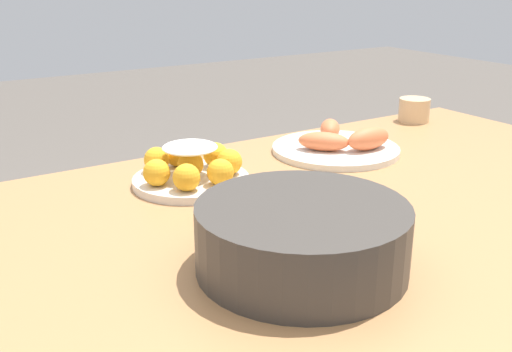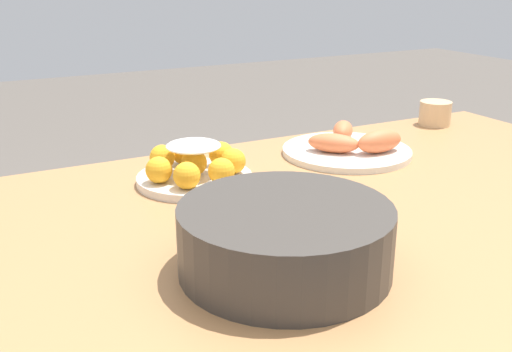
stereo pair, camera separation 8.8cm
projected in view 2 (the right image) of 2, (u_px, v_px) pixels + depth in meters
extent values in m
cylinder|color=#A87547|center=(450.00, 237.00, 1.84)|extent=(0.06, 0.06, 0.71)
cube|color=#A87547|center=(325.00, 220.00, 1.05)|extent=(1.60, 0.92, 0.03)
cylinder|color=silver|center=(195.00, 179.00, 1.18)|extent=(0.23, 0.23, 0.02)
sphere|color=#F4A823|center=(159.00, 170.00, 1.13)|extent=(0.05, 0.05, 0.05)
sphere|color=#F4A823|center=(187.00, 175.00, 1.10)|extent=(0.05, 0.05, 0.05)
sphere|color=#F4A823|center=(221.00, 171.00, 1.12)|extent=(0.05, 0.05, 0.05)
sphere|color=#F4A823|center=(233.00, 161.00, 1.18)|extent=(0.05, 0.05, 0.05)
sphere|color=#F4A823|center=(221.00, 154.00, 1.23)|extent=(0.05, 0.05, 0.05)
sphere|color=#F4A823|center=(184.00, 152.00, 1.24)|extent=(0.05, 0.05, 0.05)
sphere|color=#F4A823|center=(162.00, 157.00, 1.21)|extent=(0.05, 0.05, 0.05)
ellipsoid|color=white|center=(193.00, 146.00, 1.16)|extent=(0.11, 0.11, 0.02)
sphere|color=#F4A823|center=(194.00, 163.00, 1.17)|extent=(0.05, 0.05, 0.05)
cylinder|color=#3D3833|center=(285.00, 238.00, 0.83)|extent=(0.30, 0.30, 0.10)
cylinder|color=brown|center=(286.00, 211.00, 0.82)|extent=(0.25, 0.25, 0.01)
cylinder|color=silver|center=(346.00, 151.00, 1.36)|extent=(0.29, 0.29, 0.01)
ellipsoid|color=#E57042|center=(334.00, 143.00, 1.33)|extent=(0.12, 0.12, 0.04)
ellipsoid|color=#E57042|center=(380.00, 141.00, 1.32)|extent=(0.12, 0.05, 0.05)
ellipsoid|color=#E57042|center=(343.00, 131.00, 1.42)|extent=(0.09, 0.10, 0.05)
cylinder|color=#DBB27F|center=(435.00, 113.00, 1.61)|extent=(0.08, 0.08, 0.06)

